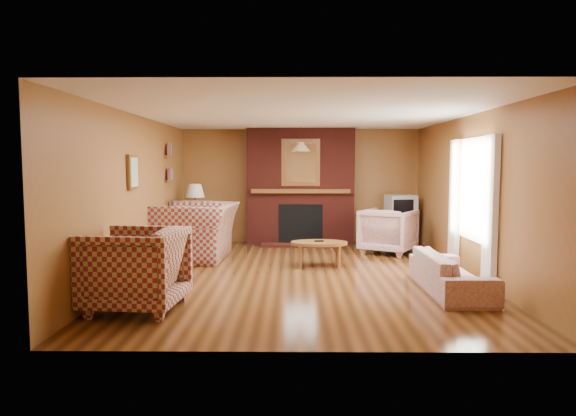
{
  "coord_description": "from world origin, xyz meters",
  "views": [
    {
      "loc": [
        -0.15,
        -7.68,
        1.66
      ],
      "look_at": [
        -0.24,
        0.6,
        0.96
      ],
      "focal_mm": 32.0,
      "sensor_mm": 36.0,
      "label": 1
    }
  ],
  "objects_px": {
    "plaid_armchair": "(135,269)",
    "floral_sofa": "(451,273)",
    "plaid_loveseat": "(196,231)",
    "coffee_table": "(319,245)",
    "table_lamp": "(195,198)",
    "crt_tv": "(401,207)",
    "floral_armchair": "(388,231)",
    "tv_stand": "(400,232)",
    "fireplace": "(300,187)",
    "side_table": "(196,231)"
  },
  "relations": [
    {
      "from": "floral_sofa",
      "to": "table_lamp",
      "type": "bearing_deg",
      "value": 48.1
    },
    {
      "from": "fireplace",
      "to": "plaid_loveseat",
      "type": "distance_m",
      "value": 2.64
    },
    {
      "from": "plaid_loveseat",
      "to": "coffee_table",
      "type": "distance_m",
      "value": 2.22
    },
    {
      "from": "table_lamp",
      "to": "crt_tv",
      "type": "bearing_deg",
      "value": 4.74
    },
    {
      "from": "plaid_loveseat",
      "to": "coffee_table",
      "type": "height_order",
      "value": "plaid_loveseat"
    },
    {
      "from": "plaid_armchair",
      "to": "crt_tv",
      "type": "bearing_deg",
      "value": 144.87
    },
    {
      "from": "fireplace",
      "to": "side_table",
      "type": "relative_size",
      "value": 3.64
    },
    {
      "from": "fireplace",
      "to": "floral_armchair",
      "type": "relative_size",
      "value": 2.61
    },
    {
      "from": "fireplace",
      "to": "plaid_loveseat",
      "type": "xyz_separation_m",
      "value": [
        -1.85,
        -1.75,
        -0.69
      ]
    },
    {
      "from": "tv_stand",
      "to": "crt_tv",
      "type": "xyz_separation_m",
      "value": [
        0.0,
        -0.01,
        0.52
      ]
    },
    {
      "from": "coffee_table",
      "to": "side_table",
      "type": "xyz_separation_m",
      "value": [
        -2.37,
        1.88,
        -0.03
      ]
    },
    {
      "from": "fireplace",
      "to": "side_table",
      "type": "xyz_separation_m",
      "value": [
        -2.1,
        -0.53,
        -0.85
      ]
    },
    {
      "from": "floral_armchair",
      "to": "crt_tv",
      "type": "height_order",
      "value": "crt_tv"
    },
    {
      "from": "table_lamp",
      "to": "crt_tv",
      "type": "relative_size",
      "value": 1.0
    },
    {
      "from": "plaid_loveseat",
      "to": "table_lamp",
      "type": "relative_size",
      "value": 2.46
    },
    {
      "from": "plaid_armchair",
      "to": "floral_sofa",
      "type": "height_order",
      "value": "plaid_armchair"
    },
    {
      "from": "plaid_armchair",
      "to": "plaid_loveseat",
      "type": "bearing_deg",
      "value": -176.79
    },
    {
      "from": "table_lamp",
      "to": "crt_tv",
      "type": "xyz_separation_m",
      "value": [
        4.15,
        0.34,
        -0.22
      ]
    },
    {
      "from": "floral_sofa",
      "to": "side_table",
      "type": "height_order",
      "value": "side_table"
    },
    {
      "from": "fireplace",
      "to": "plaid_armchair",
      "type": "relative_size",
      "value": 2.3
    },
    {
      "from": "floral_sofa",
      "to": "crt_tv",
      "type": "bearing_deg",
      "value": -2.56
    },
    {
      "from": "plaid_armchair",
      "to": "side_table",
      "type": "height_order",
      "value": "plaid_armchair"
    },
    {
      "from": "plaid_loveseat",
      "to": "plaid_armchair",
      "type": "height_order",
      "value": "plaid_loveseat"
    },
    {
      "from": "floral_armchair",
      "to": "side_table",
      "type": "xyz_separation_m",
      "value": [
        -3.73,
        0.59,
        -0.09
      ]
    },
    {
      "from": "plaid_loveseat",
      "to": "floral_armchair",
      "type": "distance_m",
      "value": 3.54
    },
    {
      "from": "plaid_loveseat",
      "to": "side_table",
      "type": "xyz_separation_m",
      "value": [
        -0.25,
        1.22,
        -0.16
      ]
    },
    {
      "from": "floral_armchair",
      "to": "coffee_table",
      "type": "height_order",
      "value": "floral_armchair"
    },
    {
      "from": "tv_stand",
      "to": "crt_tv",
      "type": "distance_m",
      "value": 0.52
    },
    {
      "from": "plaid_armchair",
      "to": "table_lamp",
      "type": "bearing_deg",
      "value": -173.04
    },
    {
      "from": "plaid_armchair",
      "to": "crt_tv",
      "type": "xyz_separation_m",
      "value": [
        4.0,
        4.74,
        0.31
      ]
    },
    {
      "from": "plaid_loveseat",
      "to": "floral_sofa",
      "type": "distance_m",
      "value": 4.42
    },
    {
      "from": "crt_tv",
      "to": "tv_stand",
      "type": "bearing_deg",
      "value": 90.0
    },
    {
      "from": "fireplace",
      "to": "floral_sofa",
      "type": "bearing_deg",
      "value": -65.03
    },
    {
      "from": "fireplace",
      "to": "crt_tv",
      "type": "xyz_separation_m",
      "value": [
        2.05,
        -0.19,
        -0.4
      ]
    },
    {
      "from": "floral_sofa",
      "to": "floral_armchair",
      "type": "relative_size",
      "value": 1.89
    },
    {
      "from": "coffee_table",
      "to": "plaid_loveseat",
      "type": "bearing_deg",
      "value": 162.61
    },
    {
      "from": "fireplace",
      "to": "floral_sofa",
      "type": "height_order",
      "value": "fireplace"
    },
    {
      "from": "coffee_table",
      "to": "crt_tv",
      "type": "height_order",
      "value": "crt_tv"
    },
    {
      "from": "plaid_armchair",
      "to": "fireplace",
      "type": "bearing_deg",
      "value": 163.44
    },
    {
      "from": "plaid_loveseat",
      "to": "floral_sofa",
      "type": "height_order",
      "value": "plaid_loveseat"
    },
    {
      "from": "plaid_loveseat",
      "to": "side_table",
      "type": "relative_size",
      "value": 2.29
    },
    {
      "from": "floral_sofa",
      "to": "coffee_table",
      "type": "distance_m",
      "value": 2.33
    },
    {
      "from": "plaid_loveseat",
      "to": "fireplace",
      "type": "bearing_deg",
      "value": 136.8
    },
    {
      "from": "side_table",
      "to": "tv_stand",
      "type": "distance_m",
      "value": 4.17
    },
    {
      "from": "plaid_armchair",
      "to": "table_lamp",
      "type": "distance_m",
      "value": 4.43
    },
    {
      "from": "coffee_table",
      "to": "tv_stand",
      "type": "xyz_separation_m",
      "value": [
        1.78,
        2.23,
        -0.09
      ]
    },
    {
      "from": "plaid_loveseat",
      "to": "tv_stand",
      "type": "bearing_deg",
      "value": 115.24
    },
    {
      "from": "plaid_armchair",
      "to": "side_table",
      "type": "distance_m",
      "value": 4.4
    },
    {
      "from": "tv_stand",
      "to": "plaid_armchair",
      "type": "bearing_deg",
      "value": -129.55
    },
    {
      "from": "plaid_loveseat",
      "to": "floral_armchair",
      "type": "xyz_separation_m",
      "value": [
        3.48,
        0.63,
        -0.07
      ]
    }
  ]
}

